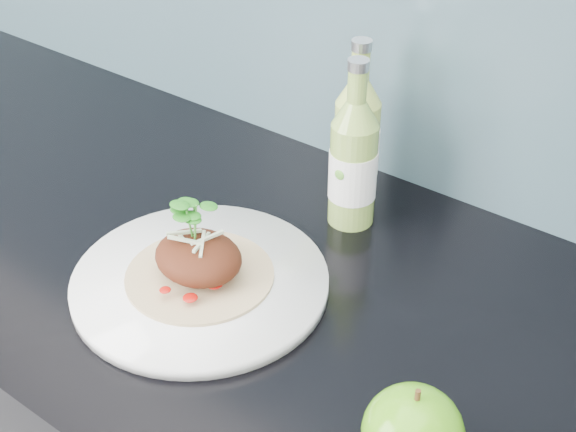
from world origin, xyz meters
name	(u,v)px	position (x,y,z in m)	size (l,w,h in m)	color
dinner_plate	(200,282)	(-0.09, 1.63, 0.91)	(0.38, 0.38, 0.02)	white
pork_taco	(198,256)	(-0.09, 1.63, 0.95)	(0.17, 0.17, 0.10)	#A1855C
cider_bottle_left	(356,141)	(-0.06, 1.90, 0.98)	(0.07, 0.07, 0.22)	#ACC953
cider_bottle_right	(353,163)	(-0.03, 1.85, 0.98)	(0.07, 0.07, 0.22)	#84AA46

